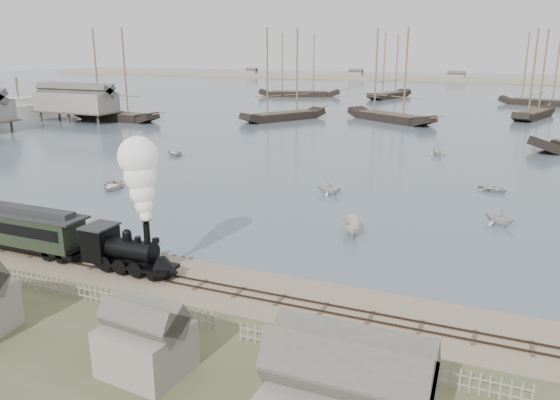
% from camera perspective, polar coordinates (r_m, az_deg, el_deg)
% --- Properties ---
extents(ground, '(600.00, 600.00, 0.00)m').
position_cam_1_polar(ground, '(39.62, -5.62, -7.98)').
color(ground, tan).
rests_on(ground, ground).
extents(harbor_water, '(600.00, 336.00, 0.06)m').
position_cam_1_polar(harbor_water, '(203.08, 18.38, 10.45)').
color(harbor_water, '#404F5C').
rests_on(harbor_water, ground).
extents(rail_track, '(120.00, 1.80, 0.16)m').
position_cam_1_polar(rail_track, '(38.02, -7.08, -9.01)').
color(rail_track, '#35261D').
rests_on(rail_track, ground).
extents(picket_fence_west, '(19.00, 0.10, 1.20)m').
position_cam_1_polar(picket_fence_west, '(38.05, -19.59, -9.91)').
color(picket_fence_west, gray).
rests_on(picket_fence_west, ground).
extents(picket_fence_east, '(15.00, 0.10, 1.20)m').
position_cam_1_polar(picket_fence_east, '(29.39, 9.65, -17.20)').
color(picket_fence_east, gray).
rests_on(picket_fence_east, ground).
extents(shed_mid, '(4.00, 3.50, 3.60)m').
position_cam_1_polar(shed_mid, '(29.77, -13.65, -16.98)').
color(shed_mid, gray).
rests_on(shed_mid, ground).
extents(far_spit, '(500.00, 20.00, 1.80)m').
position_cam_1_polar(far_spit, '(282.69, 19.94, 11.57)').
color(far_spit, gray).
rests_on(far_spit, ground).
extents(locomotive, '(7.74, 2.89, 9.64)m').
position_cam_1_polar(locomotive, '(39.64, -14.75, -1.57)').
color(locomotive, black).
rests_on(locomotive, ground).
extents(passenger_coach, '(13.60, 2.62, 3.30)m').
position_cam_1_polar(passenger_coach, '(48.54, -26.04, -2.43)').
color(passenger_coach, black).
rests_on(passenger_coach, ground).
extents(beached_dinghy, '(3.37, 4.35, 0.83)m').
position_cam_1_polar(beached_dinghy, '(50.30, -24.14, -3.61)').
color(beached_dinghy, silver).
rests_on(beached_dinghy, ground).
extents(rowboat_0, '(4.90, 4.24, 0.85)m').
position_cam_1_polar(rowboat_0, '(65.86, -17.09, 1.49)').
color(rowboat_0, silver).
rests_on(rowboat_0, harbor_water).
extents(rowboat_1, '(2.72, 3.08, 1.52)m').
position_cam_1_polar(rowboat_1, '(60.81, 5.19, 1.31)').
color(rowboat_1, silver).
rests_on(rowboat_1, harbor_water).
extents(rowboat_2, '(4.01, 2.65, 1.45)m').
position_cam_1_polar(rowboat_2, '(48.07, 7.44, -2.71)').
color(rowboat_2, silver).
rests_on(rowboat_2, harbor_water).
extents(rowboat_3, '(3.42, 3.93, 0.68)m').
position_cam_1_polar(rowboat_3, '(66.31, 21.36, 1.12)').
color(rowboat_3, silver).
rests_on(rowboat_3, harbor_water).
extents(rowboat_6, '(4.38, 4.67, 0.79)m').
position_cam_1_polar(rowboat_6, '(84.50, -10.97, 4.91)').
color(rowboat_6, silver).
rests_on(rowboat_6, harbor_water).
extents(rowboat_7, '(4.05, 3.91, 1.63)m').
position_cam_1_polar(rowboat_7, '(86.01, 16.13, 5.05)').
color(rowboat_7, silver).
rests_on(rowboat_7, harbor_water).
extents(rowboat_8, '(3.64, 3.80, 1.55)m').
position_cam_1_polar(rowboat_8, '(54.04, 22.00, -1.62)').
color(rowboat_8, silver).
rests_on(rowboat_8, harbor_water).
extents(schooner_0, '(22.43, 6.99, 20.00)m').
position_cam_1_polar(schooner_0, '(127.72, -17.16, 12.42)').
color(schooner_0, black).
rests_on(schooner_0, harbor_water).
extents(schooner_1, '(14.80, 21.10, 20.00)m').
position_cam_1_polar(schooner_1, '(122.77, 0.42, 12.99)').
color(schooner_1, black).
rests_on(schooner_1, harbor_water).
extents(schooner_2, '(22.35, 17.04, 20.00)m').
position_cam_1_polar(schooner_2, '(123.04, 11.61, 12.69)').
color(schooner_2, black).
rests_on(schooner_2, harbor_water).
extents(schooner_3, '(10.24, 20.28, 20.00)m').
position_cam_1_polar(schooner_3, '(138.61, 25.43, 11.83)').
color(schooner_3, black).
rests_on(schooner_3, harbor_water).
extents(schooner_6, '(27.18, 14.80, 20.00)m').
position_cam_1_polar(schooner_6, '(183.47, 2.05, 13.88)').
color(schooner_6, black).
rests_on(schooner_6, harbor_water).
extents(schooner_7, '(10.90, 22.39, 20.00)m').
position_cam_1_polar(schooner_7, '(180.83, 11.54, 13.56)').
color(schooner_7, black).
rests_on(schooner_7, harbor_water).
extents(schooner_8, '(21.37, 9.74, 20.00)m').
position_cam_1_polar(schooner_8, '(170.64, 25.73, 12.25)').
color(schooner_8, black).
rests_on(schooner_8, harbor_water).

